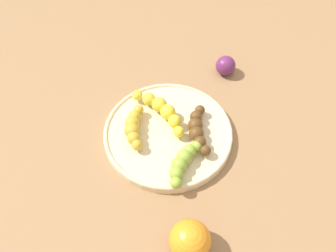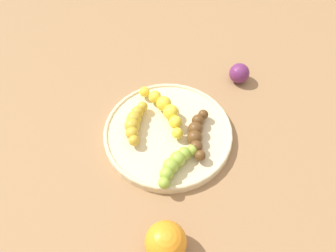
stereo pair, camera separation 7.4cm
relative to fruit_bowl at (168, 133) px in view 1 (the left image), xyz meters
name	(u,v)px [view 1 (the left image)]	position (x,y,z in m)	size (l,w,h in m)	color
ground_plane	(168,136)	(0.00, 0.00, -0.01)	(2.40, 2.40, 0.00)	#936D47
fruit_bowl	(168,133)	(0.00, 0.00, 0.00)	(0.29, 0.29, 0.02)	beige
banana_overripe	(198,130)	(0.03, 0.06, 0.02)	(0.13, 0.07, 0.03)	#593819
banana_yellow	(162,109)	(-0.05, 0.01, 0.03)	(0.16, 0.08, 0.04)	yellow
banana_spotted	(134,127)	(-0.03, -0.07, 0.02)	(0.11, 0.06, 0.03)	gold
banana_green	(183,162)	(0.10, -0.01, 0.02)	(0.09, 0.10, 0.03)	#8CAD38
orange_fruit	(190,240)	(0.25, -0.06, 0.03)	(0.08, 0.08, 0.08)	orange
plum_purple	(226,66)	(-0.13, 0.22, 0.01)	(0.05, 0.05, 0.05)	#662659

